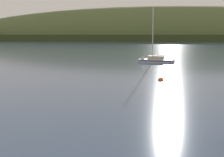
% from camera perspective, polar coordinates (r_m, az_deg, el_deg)
% --- Properties ---
extents(far_shoreline_hill, '(478.26, 126.45, 55.26)m').
position_cam_1_polar(far_shoreline_hill, '(266.86, 8.25, 6.84)').
color(far_shoreline_hill, '#35401E').
rests_on(far_shoreline_hill, ground).
extents(sailboat_outer_reach, '(7.20, 3.85, 10.91)m').
position_cam_1_polar(sailboat_outer_reach, '(57.30, 7.08, 3.07)').
color(sailboat_outer_reach, '#ADB2BC').
rests_on(sailboat_outer_reach, ground).
extents(mooring_buoy_off_fishing_boat, '(0.64, 0.64, 0.72)m').
position_cam_1_polar(mooring_buoy_off_fishing_boat, '(35.07, 8.73, -0.31)').
color(mooring_buoy_off_fishing_boat, '#EA5B19').
rests_on(mooring_buoy_off_fishing_boat, ground).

